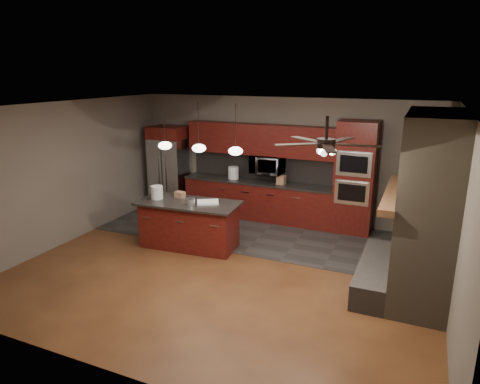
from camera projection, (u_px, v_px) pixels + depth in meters
The scene contains 22 objects.
ground at pixel (227, 268), 7.56m from camera, with size 7.00×7.00×0.00m, color brown.
ceiling at pixel (226, 107), 6.80m from camera, with size 7.00×6.00×0.02m, color white.
back_wall at pixel (282, 159), 9.82m from camera, with size 7.00×0.02×2.80m, color #6B5F56.
right_wall at pixel (458, 219), 5.83m from camera, with size 0.02×6.00×2.80m, color #6B5F56.
left_wall at pixel (68, 173), 8.52m from camera, with size 0.02×6.00×2.80m, color #6B5F56.
slate_tile_patch at pixel (263, 233), 9.14m from camera, with size 7.00×2.40×0.01m, color #32302D.
fireplace_column at pixel (422, 213), 6.39m from camera, with size 1.30×2.10×2.80m.
back_cabinetry at pixel (259, 181), 9.92m from camera, with size 3.59×0.64×2.20m.
oven_tower at pixel (355, 178), 8.95m from camera, with size 0.80×0.63×2.38m.
microwave at pixel (267, 165), 9.74m from camera, with size 0.73×0.41×0.50m, color silver.
refrigerator at pixel (170, 168), 10.67m from camera, with size 0.88×0.75×2.06m.
kitchen_island at pixel (189, 224), 8.35m from camera, with size 2.04×1.04×0.92m.
white_bucket at pixel (157, 192), 8.41m from camera, with size 0.24×0.24×0.26m, color silver.
paint_can at pixel (190, 202), 8.03m from camera, with size 0.19×0.19×0.13m, color silver.
paint_tray at pixel (208, 202), 8.16m from camera, with size 0.40×0.28×0.04m, color white.
cardboard_box at pixel (180, 195), 8.50m from camera, with size 0.19×0.14×0.12m, color #8C6648.
counter_bucket at pixel (233, 173), 10.08m from camera, with size 0.25×0.25×0.28m, color white.
counter_box at pixel (281, 180), 9.58m from camera, with size 0.18×0.14×0.20m, color #A17153.
pendant_left at pixel (165, 145), 8.28m from camera, with size 0.26×0.26×0.92m.
pendant_center at pixel (199, 148), 7.99m from camera, with size 0.26×0.26×0.92m.
pendant_right at pixel (236, 151), 7.70m from camera, with size 0.26×0.26×0.92m.
ceiling_fan at pixel (326, 143), 5.49m from camera, with size 1.27×1.33×0.41m.
Camera 1 is at (2.97, -6.24, 3.34)m, focal length 32.00 mm.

